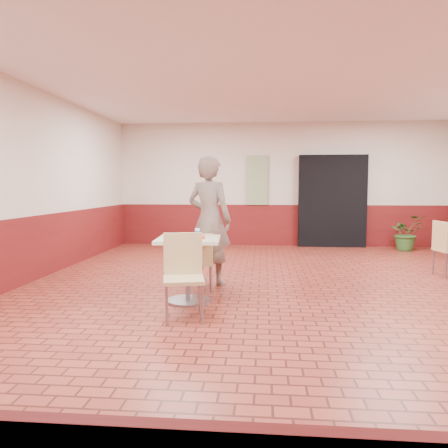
# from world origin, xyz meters

# --- Properties ---
(room_shell) EXTENTS (8.01, 10.01, 3.01)m
(room_shell) POSITION_xyz_m (0.00, 0.00, 1.50)
(room_shell) COLOR maroon
(room_shell) RESTS_ON ground
(wainscot_band) EXTENTS (8.00, 10.00, 1.00)m
(wainscot_band) POSITION_xyz_m (0.00, 0.00, 0.50)
(wainscot_band) COLOR #5A1111
(wainscot_band) RESTS_ON ground
(corridor_doorway) EXTENTS (1.60, 0.22, 2.20)m
(corridor_doorway) POSITION_xyz_m (1.20, 4.88, 1.10)
(corridor_doorway) COLOR black
(corridor_doorway) RESTS_ON ground
(promo_poster) EXTENTS (0.50, 0.03, 1.20)m
(promo_poster) POSITION_xyz_m (-0.60, 4.94, 1.60)
(promo_poster) COLOR gray
(promo_poster) RESTS_ON wainscot_band
(main_table) EXTENTS (0.77, 0.77, 0.82)m
(main_table) POSITION_xyz_m (-1.38, -0.43, 0.55)
(main_table) COLOR beige
(main_table) RESTS_ON ground
(chair_main_front) EXTENTS (0.52, 0.52, 0.94)m
(chair_main_front) POSITION_xyz_m (-1.32, -1.09, 0.52)
(chair_main_front) COLOR tan
(chair_main_front) RESTS_ON ground
(chair_main_back) EXTENTS (0.43, 0.43, 0.82)m
(chair_main_back) POSITION_xyz_m (-1.33, 0.14, 0.46)
(chair_main_back) COLOR #D8CB81
(chair_main_back) RESTS_ON ground
(customer) EXTENTS (0.81, 0.67, 1.91)m
(customer) POSITION_xyz_m (-1.25, 0.64, 0.95)
(customer) COLOR #74645A
(customer) RESTS_ON ground
(serving_tray) EXTENTS (0.40, 0.31, 0.02)m
(serving_tray) POSITION_xyz_m (-1.38, -0.43, 0.83)
(serving_tray) COLOR red
(serving_tray) RESTS_ON main_table
(ring_donut) EXTENTS (0.12, 0.12, 0.03)m
(ring_donut) POSITION_xyz_m (-1.44, -0.38, 0.86)
(ring_donut) COLOR #F8C85A
(ring_donut) RESTS_ON serving_tray
(long_john_donut) EXTENTS (0.14, 0.09, 0.04)m
(long_john_donut) POSITION_xyz_m (-1.35, -0.46, 0.86)
(long_john_donut) COLOR #EE9545
(long_john_donut) RESTS_ON serving_tray
(paper_cup) EXTENTS (0.07, 0.07, 0.08)m
(paper_cup) POSITION_xyz_m (-1.27, -0.35, 0.88)
(paper_cup) COLOR white
(paper_cup) RESTS_ON serving_tray
(chair_second_left) EXTENTS (0.48, 0.48, 0.89)m
(chair_second_left) POSITION_xyz_m (2.51, 1.51, 0.50)
(chair_second_left) COLOR #E2D087
(chair_second_left) RESTS_ON ground
(potted_plant) EXTENTS (0.90, 0.85, 0.81)m
(potted_plant) POSITION_xyz_m (2.79, 4.40, 0.40)
(potted_plant) COLOR #2E5E25
(potted_plant) RESTS_ON ground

